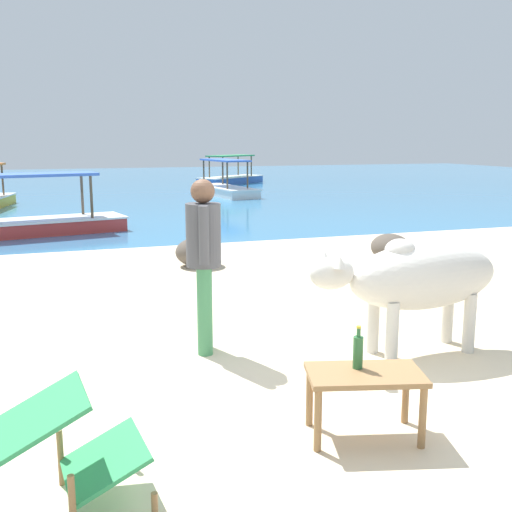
{
  "coord_description": "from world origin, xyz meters",
  "views": [
    {
      "loc": [
        -2.1,
        -4.18,
        2.01
      ],
      "look_at": [
        0.33,
        3.0,
        0.55
      ],
      "focal_mm": 42.65,
      "sensor_mm": 36.0,
      "label": 1
    }
  ],
  "objects_px": {
    "bottle": "(358,351)",
    "person_standing": "(204,253)",
    "boat_white": "(225,188)",
    "boat_blue": "(231,177)",
    "cow": "(419,278)",
    "boat_red": "(37,221)",
    "deck_chair_near": "(74,441)",
    "low_bench_table": "(365,383)"
  },
  "relations": [
    {
      "from": "bottle",
      "to": "person_standing",
      "type": "xyz_separation_m",
      "value": [
        -0.59,
        1.9,
        0.37
      ]
    },
    {
      "from": "boat_white",
      "to": "boat_blue",
      "type": "xyz_separation_m",
      "value": [
        1.92,
        5.77,
        0.0
      ]
    },
    {
      "from": "cow",
      "to": "boat_red",
      "type": "height_order",
      "value": "boat_red"
    },
    {
      "from": "deck_chair_near",
      "to": "boat_white",
      "type": "distance_m",
      "value": 19.05
    },
    {
      "from": "boat_blue",
      "to": "bottle",
      "type": "bearing_deg",
      "value": 39.42
    },
    {
      "from": "low_bench_table",
      "to": "deck_chair_near",
      "type": "height_order",
      "value": "deck_chair_near"
    },
    {
      "from": "cow",
      "to": "low_bench_table",
      "type": "bearing_deg",
      "value": 43.7
    },
    {
      "from": "boat_white",
      "to": "boat_blue",
      "type": "distance_m",
      "value": 6.08
    },
    {
      "from": "deck_chair_near",
      "to": "low_bench_table",
      "type": "bearing_deg",
      "value": 1.74
    },
    {
      "from": "cow",
      "to": "boat_red",
      "type": "distance_m",
      "value": 9.69
    },
    {
      "from": "person_standing",
      "to": "boat_red",
      "type": "relative_size",
      "value": 0.42
    },
    {
      "from": "boat_white",
      "to": "boat_blue",
      "type": "height_order",
      "value": "same"
    },
    {
      "from": "cow",
      "to": "person_standing",
      "type": "height_order",
      "value": "person_standing"
    },
    {
      "from": "boat_white",
      "to": "cow",
      "type": "bearing_deg",
      "value": 162.34
    },
    {
      "from": "low_bench_table",
      "to": "boat_white",
      "type": "bearing_deg",
      "value": 92.29
    },
    {
      "from": "bottle",
      "to": "boat_white",
      "type": "bearing_deg",
      "value": 76.96
    },
    {
      "from": "deck_chair_near",
      "to": "boat_white",
      "type": "bearing_deg",
      "value": 66.76
    },
    {
      "from": "bottle",
      "to": "deck_chair_near",
      "type": "bearing_deg",
      "value": -170.85
    },
    {
      "from": "cow",
      "to": "deck_chair_near",
      "type": "distance_m",
      "value": 3.48
    },
    {
      "from": "deck_chair_near",
      "to": "person_standing",
      "type": "distance_m",
      "value": 2.59
    },
    {
      "from": "person_standing",
      "to": "boat_white",
      "type": "relative_size",
      "value": 0.43
    },
    {
      "from": "boat_red",
      "to": "boat_white",
      "type": "bearing_deg",
      "value": -141.39
    },
    {
      "from": "boat_blue",
      "to": "person_standing",
      "type": "bearing_deg",
      "value": 36.8
    },
    {
      "from": "deck_chair_near",
      "to": "boat_blue",
      "type": "xyz_separation_m",
      "value": [
        7.89,
        23.86,
        -0.13
      ]
    },
    {
      "from": "boat_white",
      "to": "boat_red",
      "type": "relative_size",
      "value": 0.99
    },
    {
      "from": "boat_blue",
      "to": "boat_red",
      "type": "xyz_separation_m",
      "value": [
        -8.23,
        -13.31,
        0.0
      ]
    },
    {
      "from": "person_standing",
      "to": "cow",
      "type": "bearing_deg",
      "value": 172.42
    },
    {
      "from": "bottle",
      "to": "boat_red",
      "type": "distance_m",
      "value": 10.49
    },
    {
      "from": "cow",
      "to": "person_standing",
      "type": "relative_size",
      "value": 1.2
    },
    {
      "from": "low_bench_table",
      "to": "boat_red",
      "type": "height_order",
      "value": "boat_red"
    },
    {
      "from": "boat_blue",
      "to": "boat_red",
      "type": "bearing_deg",
      "value": 22.07
    },
    {
      "from": "boat_blue",
      "to": "boat_white",
      "type": "bearing_deg",
      "value": 35.41
    },
    {
      "from": "boat_red",
      "to": "bottle",
      "type": "bearing_deg",
      "value": 90.56
    },
    {
      "from": "person_standing",
      "to": "boat_white",
      "type": "distance_m",
      "value": 16.6
    },
    {
      "from": "low_bench_table",
      "to": "person_standing",
      "type": "relative_size",
      "value": 0.52
    },
    {
      "from": "bottle",
      "to": "person_standing",
      "type": "distance_m",
      "value": 2.02
    },
    {
      "from": "deck_chair_near",
      "to": "boat_white",
      "type": "xyz_separation_m",
      "value": [
        5.97,
        18.09,
        -0.13
      ]
    },
    {
      "from": "bottle",
      "to": "boat_blue",
      "type": "xyz_separation_m",
      "value": [
        6.04,
        23.56,
        -0.32
      ]
    },
    {
      "from": "boat_white",
      "to": "deck_chair_near",
      "type": "bearing_deg",
      "value": 153.85
    },
    {
      "from": "cow",
      "to": "boat_blue",
      "type": "bearing_deg",
      "value": -104.31
    },
    {
      "from": "cow",
      "to": "boat_blue",
      "type": "height_order",
      "value": "boat_blue"
    },
    {
      "from": "low_bench_table",
      "to": "cow",
      "type": "bearing_deg",
      "value": 61.19
    }
  ]
}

